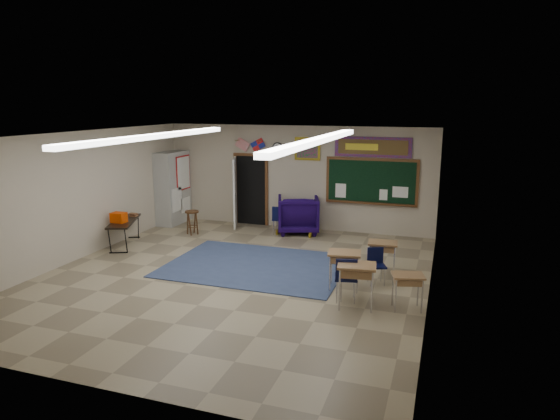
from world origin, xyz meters
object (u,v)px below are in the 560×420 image
(student_desk_front_left, at_px, (344,268))
(student_desk_front_right, at_px, (382,257))
(folding_table, at_px, (124,232))
(wooden_stool, at_px, (192,222))
(wingback_armchair, at_px, (298,214))

(student_desk_front_left, distance_m, student_desk_front_right, 1.25)
(folding_table, xyz_separation_m, wooden_stool, (1.13, 1.56, -0.02))
(folding_table, distance_m, wooden_stool, 1.92)
(student_desk_front_left, bearing_deg, wingback_armchair, 110.21)
(wingback_armchair, xyz_separation_m, student_desk_front_left, (2.14, -3.95, -0.10))
(wingback_armchair, distance_m, folding_table, 4.75)
(student_desk_front_left, bearing_deg, student_desk_front_right, 52.62)
(wingback_armchair, relative_size, folding_table, 0.69)
(student_desk_front_left, height_order, student_desk_front_right, student_desk_front_left)
(student_desk_front_right, bearing_deg, wingback_armchair, 128.27)
(wingback_armchair, relative_size, wooden_stool, 1.73)
(folding_table, bearing_deg, wingback_armchair, 12.49)
(student_desk_front_left, xyz_separation_m, folding_table, (-6.02, 1.23, -0.06))
(student_desk_front_right, height_order, folding_table, folding_table)
(wingback_armchair, bearing_deg, student_desk_front_right, 115.22)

